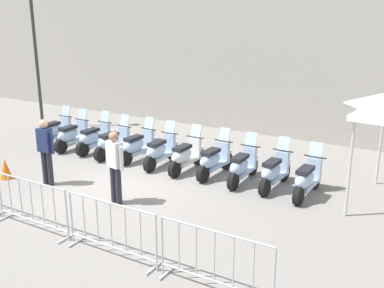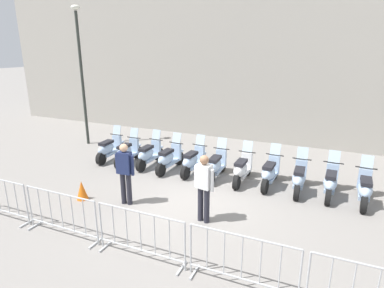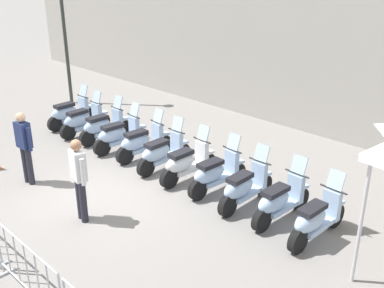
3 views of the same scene
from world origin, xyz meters
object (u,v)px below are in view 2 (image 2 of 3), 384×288
at_px(motorcycle_9, 331,182).
at_px(motorcycle_10, 365,189).
at_px(motorcycle_6, 242,169).
at_px(motorcycle_7, 270,173).
at_px(motorcycle_8, 299,178).
at_px(barrier_segment_2, 141,235).
at_px(motorcycle_5, 216,165).
at_px(barrier_segment_1, 62,215).
at_px(motorcycle_4, 193,161).
at_px(officer_near_row_end, 125,171).
at_px(motorcycle_1, 127,152).
at_px(motorcycle_2, 149,154).
at_px(street_lamp, 81,64).
at_px(officer_mid_plaza, 204,185).
at_px(motorcycle_0, 109,149).
at_px(barrier_segment_3, 242,262).
at_px(motorcycle_3, 169,158).
at_px(traffic_cone, 82,190).

xyz_separation_m(motorcycle_9, motorcycle_10, (0.87, -0.01, 0.00)).
relative_size(motorcycle_6, motorcycle_7, 1.00).
xyz_separation_m(motorcycle_8, barrier_segment_2, (-2.09, -4.80, 0.07)).
bearing_deg(barrier_segment_2, motorcycle_5, 96.01).
xyz_separation_m(motorcycle_8, barrier_segment_1, (-4.18, -5.02, 0.07)).
distance_m(motorcycle_4, officer_near_row_end, 2.91).
xyz_separation_m(motorcycle_1, motorcycle_2, (0.84, 0.20, 0.00)).
height_order(street_lamp, officer_mid_plaza, street_lamp).
bearing_deg(motorcycle_9, motorcycle_8, -171.24).
xyz_separation_m(motorcycle_2, street_lamp, (-4.11, 0.96, 3.02)).
relative_size(motorcycle_5, officer_near_row_end, 1.00).
bearing_deg(motorcycle_10, motorcycle_8, -175.83).
distance_m(barrier_segment_1, barrier_segment_2, 2.10).
distance_m(motorcycle_2, motorcycle_9, 6.03).
bearing_deg(officer_mid_plaza, motorcycle_5, 109.08).
height_order(motorcycle_4, barrier_segment_2, motorcycle_4).
bearing_deg(motorcycle_0, barrier_segment_1, -58.33).
distance_m(motorcycle_9, motorcycle_10, 0.87).
distance_m(motorcycle_4, motorcycle_9, 4.31).
distance_m(motorcycle_5, motorcycle_9, 3.44).
height_order(motorcycle_4, motorcycle_5, same).
bearing_deg(motorcycle_4, street_lamp, 172.45).
bearing_deg(street_lamp, barrier_segment_3, -28.71).
xyz_separation_m(motorcycle_1, motorcycle_9, (6.84, 0.80, 0.00)).
distance_m(motorcycle_6, motorcycle_10, 3.45).
relative_size(motorcycle_2, barrier_segment_3, 0.86).
xyz_separation_m(motorcycle_3, barrier_segment_2, (2.20, -4.33, 0.07)).
xyz_separation_m(motorcycle_7, barrier_segment_3, (0.86, -4.55, 0.07)).
distance_m(motorcycle_10, barrier_segment_2, 6.23).
bearing_deg(barrier_segment_3, motorcycle_8, 89.88).
bearing_deg(motorcycle_5, motorcycle_1, -173.29).
bearing_deg(motorcycle_9, motorcycle_7, -174.82).
height_order(motorcycle_7, motorcycle_10, same).
bearing_deg(motorcycle_7, motorcycle_0, -173.86).
bearing_deg(motorcycle_8, officer_near_row_end, -141.83).
xyz_separation_m(officer_near_row_end, officer_mid_plaza, (2.27, 0.22, 0.00)).
xyz_separation_m(motorcycle_3, traffic_cone, (-0.93, -3.05, -0.18)).
bearing_deg(motorcycle_3, motorcycle_2, 179.70).
relative_size(motorcycle_4, barrier_segment_3, 0.86).
relative_size(motorcycle_1, motorcycle_8, 1.00).
bearing_deg(street_lamp, motorcycle_5, -6.45).
relative_size(motorcycle_6, officer_near_row_end, 1.00).
bearing_deg(motorcycle_6, motorcycle_4, -176.68).
relative_size(motorcycle_6, barrier_segment_2, 0.86).
height_order(motorcycle_0, motorcycle_2, same).
xyz_separation_m(motorcycle_1, motorcycle_7, (5.12, 0.64, 0.00)).
distance_m(motorcycle_7, motorcycle_10, 2.59).
xyz_separation_m(motorcycle_1, barrier_segment_1, (1.81, -4.35, 0.07)).
bearing_deg(motorcycle_8, motorcycle_2, -174.83).
relative_size(motorcycle_1, motorcycle_10, 1.00).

